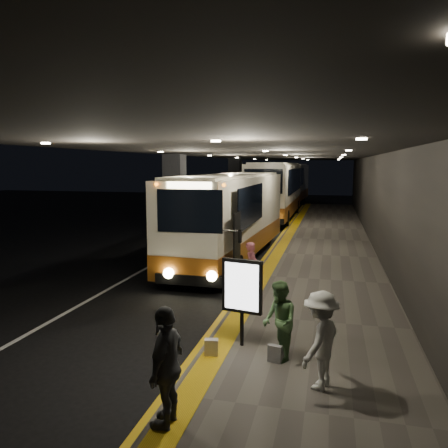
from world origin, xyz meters
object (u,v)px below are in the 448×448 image
at_px(passenger_boarding, 252,267).
at_px(passenger_waiting_white, 321,340).
at_px(coach_main, 231,220).
at_px(passenger_waiting_green, 279,321).
at_px(stanchion_post, 252,272).
at_px(passenger_waiting_grey, 167,366).
at_px(bag_polka, 275,354).
at_px(coach_second, 276,193).
at_px(coach_third, 289,185).
at_px(bag_plain, 211,347).
at_px(info_sign, 242,288).

bearing_deg(passenger_boarding, passenger_waiting_white, -150.35).
xyz_separation_m(coach_main, passenger_waiting_green, (3.14, -9.47, -0.73)).
bearing_deg(stanchion_post, coach_main, 110.53).
distance_m(passenger_waiting_grey, bag_polka, 2.84).
xyz_separation_m(passenger_waiting_grey, stanchion_post, (-0.05, 7.34, -0.37)).
height_order(coach_main, passenger_waiting_white, coach_main).
bearing_deg(stanchion_post, coach_second, 95.01).
distance_m(coach_main, passenger_boarding, 5.44).
relative_size(passenger_waiting_white, passenger_waiting_grey, 0.94).
relative_size(coach_second, passenger_waiting_green, 8.05).
bearing_deg(coach_third, passenger_waiting_white, -81.56).
bearing_deg(coach_main, stanchion_post, -66.62).
bearing_deg(coach_third, passenger_waiting_green, -82.66).
bearing_deg(bag_plain, info_sign, 52.14).
bearing_deg(passenger_waiting_white, coach_second, -148.87).
distance_m(bag_polka, stanchion_post, 5.10).
height_order(coach_main, coach_second, coach_second).
bearing_deg(passenger_waiting_white, passenger_boarding, -135.72).
distance_m(coach_main, passenger_waiting_green, 10.00).
bearing_deg(info_sign, passenger_boarding, 108.49).
bearing_deg(passenger_waiting_white, stanchion_post, -136.64).
height_order(coach_main, coach_third, coach_third).
bearing_deg(bag_plain, passenger_waiting_white, -19.68).
bearing_deg(passenger_waiting_green, coach_main, 172.39).
xyz_separation_m(coach_third, bag_polka, (3.21, -36.41, -1.58)).
bearing_deg(passenger_waiting_green, passenger_waiting_white, 15.48).
height_order(passenger_waiting_grey, bag_polka, passenger_waiting_grey).
distance_m(passenger_waiting_green, passenger_waiting_white, 1.22).
bearing_deg(bag_plain, coach_main, 100.64).
height_order(bag_polka, stanchion_post, stanchion_post).
bearing_deg(bag_polka, passenger_waiting_grey, -117.84).
height_order(bag_plain, info_sign, info_sign).
height_order(coach_second, passenger_waiting_white, coach_second).
relative_size(coach_main, coach_third, 0.89).
bearing_deg(info_sign, passenger_waiting_green, -18.72).
xyz_separation_m(coach_third, passenger_waiting_grey, (1.93, -38.84, -0.84)).
height_order(coach_second, passenger_waiting_grey, coach_second).
height_order(coach_main, bag_plain, coach_main).
distance_m(passenger_waiting_white, stanchion_post, 6.11).
height_order(passenger_waiting_green, bag_plain, passenger_waiting_green).
xyz_separation_m(passenger_boarding, passenger_waiting_grey, (0.00, -6.95, 0.14)).
relative_size(passenger_waiting_grey, stanchion_post, 1.70).
distance_m(passenger_waiting_white, passenger_waiting_grey, 2.70).
height_order(coach_main, bag_polka, coach_main).
bearing_deg(coach_second, coach_third, 90.99).
distance_m(passenger_waiting_white, info_sign, 2.20).
bearing_deg(coach_main, passenger_waiting_green, -68.79).
distance_m(passenger_boarding, passenger_waiting_white, 5.73).
relative_size(passenger_boarding, bag_plain, 4.50).
bearing_deg(coach_third, coach_main, -87.55).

